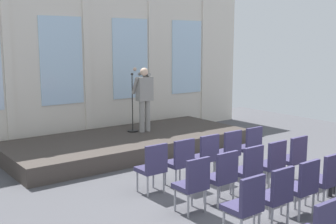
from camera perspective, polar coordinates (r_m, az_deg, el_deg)
ground_plane at (r=7.86m, az=11.75°, el=-11.36°), size 15.35×15.35×0.00m
rear_partition at (r=12.10m, az=-9.25°, el=6.35°), size 10.54×0.14×4.26m
stage_platform at (r=10.97m, az=-5.24°, el=-4.15°), size 6.12×2.63×0.39m
speaker at (r=11.25m, az=-3.19°, el=2.32°), size 0.52×0.69×1.69m
mic_stand at (r=11.35m, az=-4.73°, el=-0.94°), size 0.28×0.28×1.55m
chair_r0_c0 at (r=7.84m, az=-2.03°, el=-7.10°), size 0.46×0.44×0.94m
chair_r0_c1 at (r=8.21m, az=1.67°, el=-6.33°), size 0.46×0.44×0.94m
chair_r0_c2 at (r=8.61m, az=5.03°, el=-5.61°), size 0.46×0.44×0.94m
chair_r0_c3 at (r=9.04m, az=8.07°, el=-4.94°), size 0.46×0.44×0.94m
chair_r0_c4 at (r=9.49m, az=10.83°, el=-4.33°), size 0.46×0.44×0.94m
chair_r1_c0 at (r=6.98m, az=3.39°, el=-9.22°), size 0.46×0.44×0.94m
chair_r1_c1 at (r=7.39m, az=7.23°, el=-8.21°), size 0.46×0.44×0.94m
chair_r1_c2 at (r=7.84m, az=10.63°, el=-7.27°), size 0.46×0.44×0.94m
chair_r1_c3 at (r=8.30m, az=13.65°, el=-6.42°), size 0.46×0.44×0.94m
chair_r1_c4 at (r=8.79m, az=16.33°, el=-5.65°), size 0.46×0.44×0.94m
chair_r2_c0 at (r=6.21m, az=10.33°, el=-11.78°), size 0.46×0.44×0.94m
chair_r2_c1 at (r=6.67m, az=14.15°, el=-10.41°), size 0.46×0.44×0.94m
chair_r2_c2 at (r=7.16m, az=17.44°, el=-9.18°), size 0.46×0.44×0.94m
chair_r2_c3 at (r=7.67m, az=20.28°, el=-8.09°), size 0.46×0.44×0.94m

